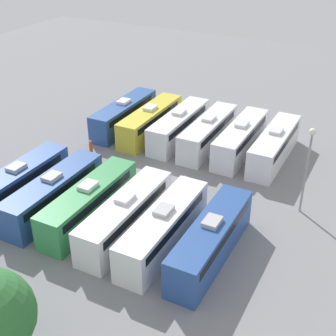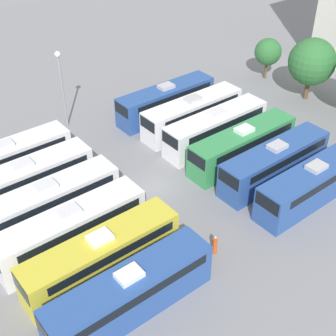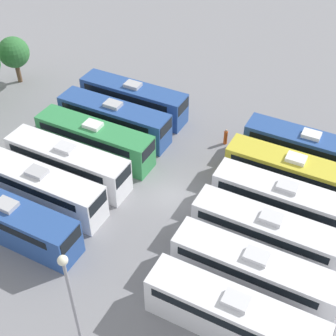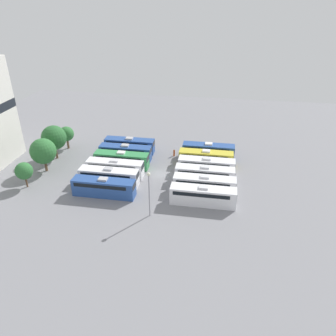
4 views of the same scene
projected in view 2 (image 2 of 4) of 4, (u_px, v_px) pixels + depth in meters
The scene contains 17 objects.
ground_plane at pixel (155, 187), 40.80m from camera, with size 116.12×116.12×0.00m, color gray.
bus_0 at pixel (7, 160), 41.05m from camera, with size 2.64×11.45×3.58m.
bus_1 at pixel (26, 180), 38.66m from camera, with size 2.64×11.45×3.58m.
bus_2 at pixel (49, 202), 36.36m from camera, with size 2.64×11.45×3.58m.
bus_3 at pixel (72, 228), 33.96m from camera, with size 2.64×11.45×3.58m.
bus_4 at pixel (102, 255), 31.84m from camera, with size 2.64×11.45×3.58m.
bus_5 at pixel (131, 292), 29.26m from camera, with size 2.64×11.45×3.58m.
bus_6 at pixel (166, 100), 50.23m from camera, with size 2.64×11.45×3.58m.
bus_7 at pixel (193, 113), 47.92m from camera, with size 2.64×11.45×3.58m.
bus_8 at pixel (216, 127), 45.60m from camera, with size 2.64×11.45×3.58m.
bus_9 at pixel (243, 145), 43.07m from camera, with size 2.64×11.45×3.58m.
bus_10 at pixel (275, 162), 40.84m from camera, with size 2.64×11.45×3.58m.
bus_11 at pixel (313, 183), 38.41m from camera, with size 2.64×11.45×3.58m.
worker_person at pixel (215, 245), 33.97m from camera, with size 0.36×0.36×1.67m.
light_pole at pixel (61, 77), 46.23m from camera, with size 0.60×0.60×8.16m.
tree_0 at pixel (268, 52), 56.88m from camera, with size 3.28×3.28×5.10m.
tree_1 at pixel (312, 62), 51.80m from camera, with size 5.26×5.26×7.13m.
Camera 2 is at (25.91, -19.07, 25.18)m, focal length 50.00 mm.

